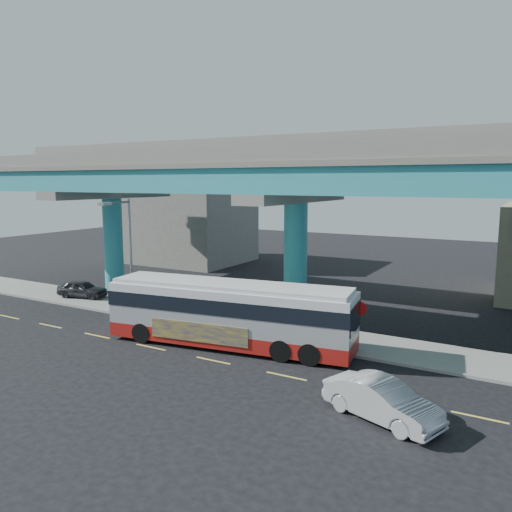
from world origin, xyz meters
The scene contains 10 objects.
ground centered at (0.00, 0.00, 0.00)m, with size 120.00×120.00×0.00m, color black.
sidewalk centered at (0.00, 5.50, 0.07)m, with size 70.00×4.00×0.15m, color gray.
lane_markings centered at (0.00, -0.30, 0.01)m, with size 58.00×0.12×0.01m.
viaduct centered at (0.00, 9.11, 9.14)m, with size 52.00×12.40×11.70m.
building_concrete centered at (-20.00, 24.00, 4.50)m, with size 12.00×10.00×9.00m, color gray.
transit_bus centered at (-0.50, 1.99, 1.88)m, with size 13.59×4.77×3.42m.
sedan centered at (8.86, -2.25, 0.74)m, with size 4.76×3.00×1.48m, color #A3A4A8.
parked_car centered at (-15.82, 5.54, 0.78)m, with size 3.97×2.36×1.27m, color #2C2C31.
street_lamp centered at (-9.33, 3.45, 5.01)m, with size 0.50×2.44×7.45m.
stop_sign centered at (5.84, 4.18, 2.03)m, with size 0.73×0.33×2.61m.
Camera 1 is at (13.43, -19.55, 8.67)m, focal length 35.00 mm.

